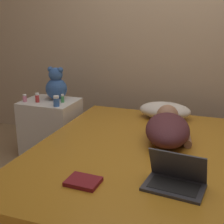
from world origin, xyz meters
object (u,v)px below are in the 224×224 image
at_px(person_lying, 168,127).
at_px(book, 83,182).
at_px(pillow, 165,111).
at_px(bottle_blue, 56,101).
at_px(bottle_green, 63,98).
at_px(bottle_red, 37,98).
at_px(bottle_pink, 25,98).
at_px(teddy_bear, 56,85).
at_px(laptop, 175,179).

bearing_deg(person_lying, book, -122.32).
bearing_deg(pillow, bottle_blue, -162.68).
relative_size(pillow, book, 2.45).
xyz_separation_m(bottle_green, bottle_red, (-0.23, -0.07, 0.00)).
xyz_separation_m(bottle_pink, book, (1.11, -1.06, -0.13)).
bearing_deg(bottle_pink, bottle_red, 10.64).
xyz_separation_m(pillow, bottle_pink, (-1.32, -0.25, 0.06)).
relative_size(pillow, bottle_blue, 4.69).
distance_m(person_lying, bottle_green, 1.13).
relative_size(person_lying, bottle_green, 9.27).
relative_size(bottle_blue, book, 0.52).
xyz_separation_m(teddy_bear, bottle_green, (0.11, -0.09, -0.10)).
distance_m(laptop, bottle_pink, 1.85).
bearing_deg(bottle_pink, person_lying, -9.70).
distance_m(bottle_red, book, 1.47).
xyz_separation_m(teddy_bear, bottle_pink, (-0.25, -0.18, -0.11)).
height_order(laptop, bottle_red, laptop).
distance_m(laptop, bottle_blue, 1.51).
height_order(person_lying, bottle_blue, bottle_blue).
bearing_deg(bottle_blue, bottle_red, 164.79).
distance_m(person_lying, laptop, 0.69).
height_order(person_lying, bottle_green, person_lying).
xyz_separation_m(laptop, book, (-0.49, -0.14, -0.04)).
distance_m(teddy_bear, book, 1.53).
bearing_deg(bottle_green, bottle_red, -162.95).
distance_m(teddy_bear, bottle_pink, 0.33).
bearing_deg(pillow, bottle_green, -170.70).
distance_m(laptop, book, 0.51).
height_order(person_lying, book, person_lying).
relative_size(bottle_blue, bottle_green, 1.23).
bearing_deg(bottle_red, laptop, -32.58).
bearing_deg(bottle_pink, teddy_bear, 36.28).
height_order(laptop, teddy_bear, teddy_bear).
xyz_separation_m(bottle_blue, bottle_pink, (-0.37, 0.04, -0.01)).
bearing_deg(laptop, bottle_pink, 156.23).
distance_m(pillow, bottle_red, 1.22).
bearing_deg(book, laptop, 15.93).
distance_m(bottle_green, book, 1.38).
xyz_separation_m(bottle_pink, bottle_red, (0.13, 0.02, 0.01)).
xyz_separation_m(pillow, person_lying, (0.11, -0.50, 0.02)).
distance_m(bottle_pink, bottle_red, 0.13).
bearing_deg(bottle_blue, pillow, 17.32).
height_order(pillow, bottle_blue, bottle_blue).
bearing_deg(teddy_bear, bottle_green, -38.09).
bearing_deg(bottle_blue, person_lying, -10.77).
bearing_deg(bottle_pink, pillow, 10.83).
xyz_separation_m(pillow, bottle_green, (-0.96, -0.16, 0.07)).
relative_size(laptop, bottle_green, 4.27).
height_order(bottle_blue, bottle_red, bottle_blue).
bearing_deg(book, person_lying, 67.87).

